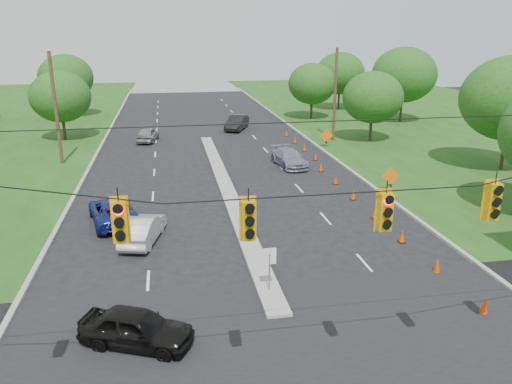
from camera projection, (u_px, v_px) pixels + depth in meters
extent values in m
cube|color=gray|center=(93.00, 163.00, 41.55)|extent=(0.25, 110.00, 0.16)
cube|color=gray|center=(325.00, 153.00, 44.95)|extent=(0.25, 110.00, 0.16)
cube|color=gray|center=(226.00, 188.00, 34.82)|extent=(1.00, 34.00, 0.18)
cylinder|color=gray|center=(269.00, 274.00, 20.49)|extent=(0.06, 0.06, 1.80)
cube|color=white|center=(270.00, 256.00, 20.25)|extent=(0.55, 0.04, 0.70)
cylinder|color=black|center=(330.00, 179.00, 12.06)|extent=(24.00, 0.04, 0.04)
cube|color=#F3B40B|center=(120.00, 222.00, 11.46)|extent=(0.34, 0.24, 1.00)
cube|color=#F3B40B|center=(249.00, 220.00, 12.02)|extent=(0.34, 0.24, 1.00)
cube|color=#F3B40B|center=(385.00, 212.00, 12.61)|extent=(0.34, 0.24, 1.00)
cube|color=#F3B40B|center=(493.00, 202.00, 13.09)|extent=(0.34, 0.24, 1.00)
cylinder|color=#422D1C|center=(56.00, 109.00, 39.77)|extent=(0.28, 0.28, 9.00)
cylinder|color=#422D1C|center=(335.00, 95.00, 48.67)|extent=(0.28, 0.28, 9.00)
cone|color=#DC3A00|center=(484.00, 306.00, 19.16)|extent=(0.32, 0.32, 0.70)
cone|color=#DC3A00|center=(437.00, 266.00, 22.44)|extent=(0.32, 0.32, 0.70)
cone|color=#DC3A00|center=(402.00, 236.00, 25.72)|extent=(0.32, 0.32, 0.70)
cone|color=#DC3A00|center=(375.00, 213.00, 29.00)|extent=(0.32, 0.32, 0.70)
cone|color=#DC3A00|center=(353.00, 194.00, 32.28)|extent=(0.32, 0.32, 0.70)
cone|color=#DC3A00|center=(336.00, 180.00, 35.56)|extent=(0.32, 0.32, 0.70)
cone|color=#DC3A00|center=(321.00, 167.00, 38.84)|extent=(0.32, 0.32, 0.70)
cone|color=#DC3A00|center=(315.00, 156.00, 42.22)|extent=(0.32, 0.32, 0.70)
cone|color=#DC3A00|center=(304.00, 147.00, 45.50)|extent=(0.32, 0.32, 0.70)
cone|color=#DC3A00|center=(295.00, 140.00, 48.78)|extent=(0.32, 0.32, 0.70)
cone|color=#DC3A00|center=(286.00, 133.00, 52.06)|extent=(0.32, 0.32, 0.70)
cube|color=black|center=(390.00, 185.00, 33.66)|extent=(0.06, 0.58, 0.26)
cube|color=black|center=(390.00, 185.00, 33.66)|extent=(0.06, 0.58, 0.26)
cube|color=orange|center=(391.00, 176.00, 33.48)|extent=(1.27, 0.05, 1.27)
cube|color=black|center=(326.00, 142.00, 46.78)|extent=(0.06, 0.58, 0.26)
cube|color=black|center=(326.00, 142.00, 46.78)|extent=(0.06, 0.58, 0.26)
cube|color=orange|center=(326.00, 136.00, 46.59)|extent=(1.27, 0.05, 1.27)
cylinder|color=black|center=(64.00, 128.00, 49.88)|extent=(0.28, 0.28, 2.52)
ellipsoid|color=#194C14|center=(60.00, 97.00, 48.94)|extent=(5.88, 5.88, 5.04)
cylinder|color=black|center=(69.00, 106.00, 63.55)|extent=(0.28, 0.28, 2.88)
ellipsoid|color=#194C14|center=(66.00, 77.00, 62.47)|extent=(6.72, 6.72, 5.76)
cylinder|color=black|center=(504.00, 150.00, 38.97)|extent=(0.28, 0.28, 3.24)
ellipsoid|color=#194C14|center=(511.00, 99.00, 37.75)|extent=(7.56, 7.56, 6.48)
cylinder|color=black|center=(371.00, 129.00, 49.31)|extent=(0.28, 0.28, 2.52)
ellipsoid|color=#194C14|center=(373.00, 97.00, 48.37)|extent=(5.88, 5.88, 5.04)
cylinder|color=black|center=(401.00, 108.00, 59.92)|extent=(0.28, 0.28, 3.24)
ellipsoid|color=#194C14|center=(404.00, 75.00, 58.71)|extent=(7.56, 7.56, 6.48)
cylinder|color=black|center=(339.00, 99.00, 69.61)|extent=(0.28, 0.28, 2.88)
ellipsoid|color=#194C14|center=(340.00, 73.00, 68.53)|extent=(6.72, 6.72, 5.76)
cylinder|color=black|center=(311.00, 109.00, 62.09)|extent=(0.28, 0.28, 2.52)
ellipsoid|color=#194C14|center=(312.00, 84.00, 61.15)|extent=(5.88, 5.88, 5.04)
imported|color=black|center=(136.00, 328.00, 17.16)|extent=(4.27, 3.03, 1.35)
imported|color=beige|center=(143.00, 229.00, 25.73)|extent=(2.43, 4.42, 1.38)
imported|color=navy|center=(113.00, 211.00, 28.30)|extent=(3.41, 5.41, 1.39)
imported|color=gray|center=(289.00, 158.00, 40.32)|extent=(2.46, 4.94, 1.38)
imported|color=gray|center=(148.00, 134.00, 49.39)|extent=(2.44, 4.37, 1.40)
imported|color=black|center=(237.00, 123.00, 55.35)|extent=(3.41, 5.09, 1.59)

